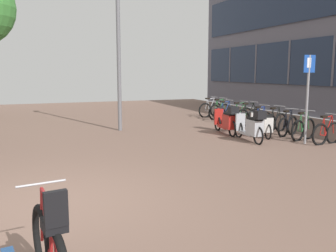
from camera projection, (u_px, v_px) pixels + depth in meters
ground at (142, 194)px, 6.35m from camera, size 21.00×40.00×0.13m
bicycle_foreground at (47, 251)px, 3.44m from camera, size 0.61×1.44×1.14m
bicycle_rack_00 at (327, 133)px, 10.60m from camera, size 1.26×0.48×0.93m
bicycle_rack_01 at (303, 129)px, 11.26m from camera, size 1.28×0.51×0.96m
bicycle_rack_02 at (288, 126)px, 12.00m from camera, size 1.24×0.58×0.94m
bicycle_rack_03 at (275, 123)px, 12.75m from camera, size 1.28×0.50×0.96m
bicycle_rack_04 at (260, 120)px, 13.45m from camera, size 1.24×0.47×0.93m
bicycle_rack_05 at (249, 117)px, 14.17m from camera, size 1.40×0.48×1.00m
bicycle_rack_06 at (240, 115)px, 14.93m from camera, size 1.34×0.48×0.95m
bicycle_rack_07 at (225, 113)px, 15.56m from camera, size 1.32×0.48×0.95m
bicycle_rack_08 at (220, 111)px, 16.34m from camera, size 1.35×0.52×0.99m
bicycle_rack_09 at (211, 110)px, 17.04m from camera, size 1.37×0.48×0.99m
scooter_near at (227, 121)px, 12.23m from camera, size 0.61×1.89×1.02m
scooter_mid at (263, 125)px, 11.81m from camera, size 0.71×1.71×0.79m
scooter_far at (252, 127)px, 10.93m from camera, size 0.54×1.81×1.02m
parking_sign at (308, 90)px, 10.46m from camera, size 0.40×0.07×2.59m
lamp_post at (118, 37)px, 12.65m from camera, size 0.20×0.52×6.00m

